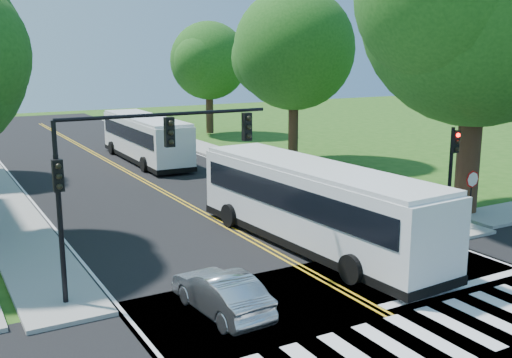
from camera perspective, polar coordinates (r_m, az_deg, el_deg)
ground at (r=17.98m, az=14.84°, el=-13.73°), size 140.00×140.00×0.00m
road at (r=32.51m, az=-7.79°, el=-1.76°), size 14.00×96.00×0.01m
cross_road at (r=17.98m, az=14.84°, el=-13.71°), size 60.00×12.00×0.01m
center_line at (r=36.17m, az=-10.16°, el=-0.42°), size 0.36×70.00×0.01m
edge_line_w at (r=34.59m, az=-20.82°, el=-1.60°), size 0.12×70.00×0.01m
edge_line_e at (r=38.89m, az=-0.68°, el=0.63°), size 0.12×70.00×0.01m
crosswalk at (r=17.66m, az=16.01°, el=-14.23°), size 12.60×3.00×0.01m
stop_bar at (r=21.34m, az=18.66°, el=-9.72°), size 6.60×0.40×0.01m
sidewalk_ne at (r=42.17m, az=-0.86°, el=1.61°), size 2.60×40.00×0.15m
tree_ne_big at (r=29.84m, az=20.51°, el=15.00°), size 10.80×10.80×14.91m
tree_east_mid at (r=42.26m, az=3.67°, el=12.22°), size 8.40×8.40×11.93m
tree_east_far at (r=56.76m, az=-4.51°, el=11.15°), size 7.20×7.20×10.34m
signal_nw at (r=19.01m, az=-11.51°, el=1.74°), size 7.15×0.46×5.66m
signal_ne at (r=27.06m, az=18.16°, el=1.36°), size 0.30×0.46×4.40m
stop_sign at (r=27.53m, az=19.87°, el=-0.57°), size 0.76×0.08×2.53m
bus_lead at (r=23.95m, az=5.45°, el=-2.35°), size 3.69×13.00×3.33m
bus_follow at (r=43.42m, az=-10.50°, el=3.90°), size 3.19×12.45×3.21m
hatchback at (r=18.17m, az=-3.35°, el=-10.74°), size 1.66×4.07×1.31m
suv at (r=28.64m, az=7.92°, el=-2.15°), size 3.97×5.71×1.45m
dark_sedan at (r=36.44m, az=-1.78°, el=0.96°), size 2.79×5.05×1.39m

